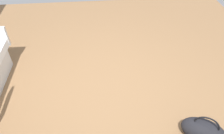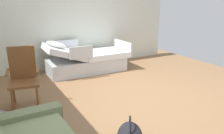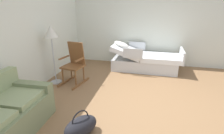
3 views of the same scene
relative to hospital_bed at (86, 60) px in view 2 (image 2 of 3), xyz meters
name	(u,v)px [view 2 (image 2 of 3)]	position (x,y,z in m)	size (l,w,h in m)	color
ground_plane	(135,98)	(-2.01, -0.14, -0.29)	(6.60, 6.60, 0.00)	olive
side_wall	(80,16)	(0.68, -0.14, 1.06)	(0.10, 5.43, 2.70)	silver
hospital_bed	(86,60)	(0.00, 0.00, 0.00)	(1.06, 2.14, 0.91)	silver
rocking_chair	(24,79)	(-1.39, 1.70, 0.21)	(0.83, 0.59, 1.05)	brown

